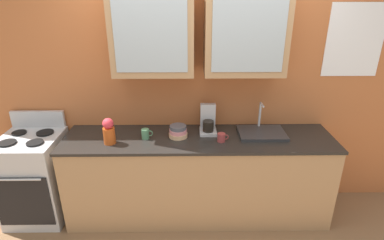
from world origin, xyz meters
TOP-DOWN VIEW (x-y plane):
  - ground_plane at (0.00, 0.00)m, footprint 10.00×10.00m
  - back_wall_unit at (0.00, 0.32)m, footprint 5.14×0.45m
  - counter at (0.00, 0.00)m, footprint 2.69×0.65m
  - stove_range at (-1.70, -0.00)m, footprint 0.58×0.65m
  - sink_faucet at (0.64, 0.07)m, footprint 0.47×0.35m
  - bowl_stack at (-0.20, 0.02)m, footprint 0.19×0.19m
  - vase at (-0.85, -0.11)m, footprint 0.11×0.11m
  - cup_near_sink at (0.22, -0.09)m, footprint 0.11×0.08m
  - cup_near_bowls at (-0.52, -0.01)m, footprint 0.11×0.08m
  - coffee_maker at (0.10, 0.14)m, footprint 0.17×0.20m

SIDE VIEW (x-z plane):
  - ground_plane at x=0.00m, z-range 0.00..0.00m
  - counter at x=0.00m, z-range 0.00..0.91m
  - stove_range at x=-1.70m, z-range -0.08..1.01m
  - sink_faucet at x=0.64m, z-range 0.78..1.08m
  - cup_near_sink at x=0.22m, z-range 0.91..1.00m
  - cup_near_bowls at x=-0.52m, z-range 0.91..1.01m
  - bowl_stack at x=-0.20m, z-range 0.91..1.03m
  - coffee_maker at x=0.10m, z-range 0.87..1.16m
  - vase at x=-0.85m, z-range 0.91..1.16m
  - back_wall_unit at x=0.00m, z-range 0.16..2.70m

